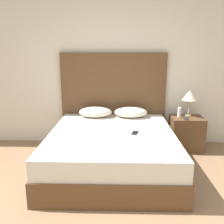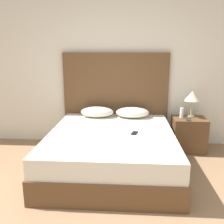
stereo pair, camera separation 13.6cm
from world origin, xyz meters
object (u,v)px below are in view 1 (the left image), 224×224
object	(u,v)px
phone_on_bed	(135,133)
phone_on_nightstand	(186,119)
bed	(112,150)
table_lamp	(190,96)
nightstand	(186,133)

from	to	relation	value
phone_on_bed	phone_on_nightstand	xyz separation A→B (m)	(0.85, 0.67, 0.02)
bed	table_lamp	distance (m)	1.60
bed	nightstand	distance (m)	1.41
table_lamp	bed	bearing A→B (deg)	-147.02
bed	phone_on_bed	size ratio (longest dim) A/B	11.98
nightstand	phone_on_nightstand	xyz separation A→B (m)	(-0.04, -0.10, 0.28)
phone_on_bed	nightstand	xyz separation A→B (m)	(0.90, 0.77, -0.26)
bed	nightstand	size ratio (longest dim) A/B	3.58
bed	table_lamp	bearing A→B (deg)	32.98
phone_on_bed	nightstand	world-z (taller)	nightstand
bed	phone_on_nightstand	world-z (taller)	phone_on_nightstand
nightstand	table_lamp	xyz separation A→B (m)	(0.03, 0.08, 0.61)
phone_on_bed	phone_on_nightstand	size ratio (longest dim) A/B	1.05
nightstand	table_lamp	world-z (taller)	table_lamp
bed	table_lamp	world-z (taller)	table_lamp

